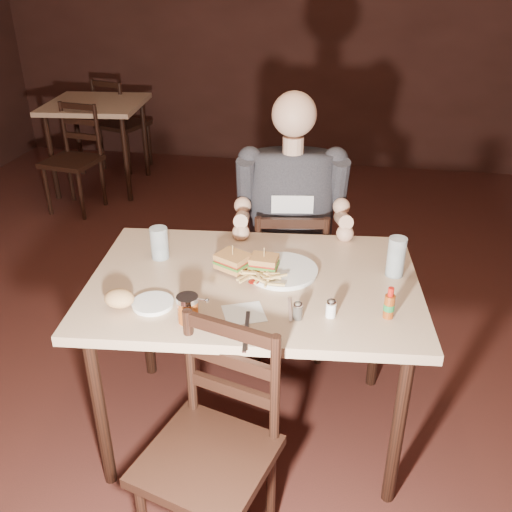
% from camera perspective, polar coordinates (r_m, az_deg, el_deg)
% --- Properties ---
extents(room_shell, '(7.00, 7.00, 7.00)m').
position_cam_1_polar(room_shell, '(2.23, -2.99, 15.05)').
color(room_shell, black).
rests_on(room_shell, ground).
extents(main_table, '(1.36, 0.98, 0.77)m').
position_cam_1_polar(main_table, '(2.27, -0.23, -4.04)').
color(main_table, tan).
rests_on(main_table, ground).
extents(bg_table, '(0.88, 0.88, 0.77)m').
position_cam_1_polar(bg_table, '(5.28, -15.69, 13.67)').
color(bg_table, tan).
rests_on(bg_table, ground).
extents(chair_far, '(0.45, 0.48, 0.84)m').
position_cam_1_polar(chair_far, '(2.95, 3.32, -2.21)').
color(chair_far, black).
rests_on(chair_far, ground).
extents(chair_near, '(0.50, 0.53, 0.86)m').
position_cam_1_polar(chair_near, '(1.99, -4.95, -19.63)').
color(chair_near, black).
rests_on(chair_near, ground).
extents(bg_chair_far, '(0.52, 0.54, 0.87)m').
position_cam_1_polar(bg_chair_far, '(5.82, -13.12, 12.75)').
color(bg_chair_far, black).
rests_on(bg_chair_far, ground).
extents(bg_chair_near, '(0.45, 0.48, 0.85)m').
position_cam_1_polar(bg_chair_near, '(4.87, -17.97, 9.04)').
color(bg_chair_near, black).
rests_on(bg_chair_near, ground).
extents(diner, '(0.60, 0.50, 0.94)m').
position_cam_1_polar(diner, '(2.69, 3.63, 6.17)').
color(diner, '#343338').
rests_on(diner, chair_far).
extents(dinner_plate, '(0.30, 0.30, 0.02)m').
position_cam_1_polar(dinner_plate, '(2.27, 2.60, -1.57)').
color(dinner_plate, white).
rests_on(dinner_plate, main_table).
extents(sandwich_left, '(0.15, 0.14, 0.10)m').
position_cam_1_polar(sandwich_left, '(2.26, -2.33, -0.03)').
color(sandwich_left, tan).
rests_on(sandwich_left, dinner_plate).
extents(sandwich_right, '(0.11, 0.09, 0.09)m').
position_cam_1_polar(sandwich_right, '(2.24, 0.81, -0.34)').
color(sandwich_right, tan).
rests_on(sandwich_right, dinner_plate).
extents(fries_pile, '(0.24, 0.18, 0.04)m').
position_cam_1_polar(fries_pile, '(2.18, 0.35, -2.12)').
color(fries_pile, '#DDB566').
rests_on(fries_pile, dinner_plate).
extents(ketchup_dollop, '(0.05, 0.05, 0.01)m').
position_cam_1_polar(ketchup_dollop, '(2.18, -0.23, -2.57)').
color(ketchup_dollop, maroon).
rests_on(ketchup_dollop, dinner_plate).
extents(glass_left, '(0.08, 0.08, 0.14)m').
position_cam_1_polar(glass_left, '(2.39, -9.63, 1.29)').
color(glass_left, silver).
rests_on(glass_left, main_table).
extents(glass_right, '(0.08, 0.08, 0.16)m').
position_cam_1_polar(glass_right, '(2.29, 13.83, -0.08)').
color(glass_right, silver).
rests_on(glass_right, main_table).
extents(hot_sauce, '(0.04, 0.04, 0.12)m').
position_cam_1_polar(hot_sauce, '(2.03, 13.21, -4.57)').
color(hot_sauce, maroon).
rests_on(hot_sauce, main_table).
extents(salt_shaker, '(0.04, 0.04, 0.07)m').
position_cam_1_polar(salt_shaker, '(2.01, 7.50, -5.24)').
color(salt_shaker, white).
rests_on(salt_shaker, main_table).
extents(pepper_shaker, '(0.04, 0.04, 0.06)m').
position_cam_1_polar(pepper_shaker, '(1.99, 4.18, -5.50)').
color(pepper_shaker, '#38332D').
rests_on(pepper_shaker, main_table).
extents(syrup_dispenser, '(0.08, 0.08, 0.10)m').
position_cam_1_polar(syrup_dispenser, '(1.98, -6.83, -5.27)').
color(syrup_dispenser, maroon).
rests_on(syrup_dispenser, main_table).
extents(napkin, '(0.18, 0.18, 0.00)m').
position_cam_1_polar(napkin, '(2.03, -1.21, -5.76)').
color(napkin, white).
rests_on(napkin, main_table).
extents(knife, '(0.05, 0.23, 0.01)m').
position_cam_1_polar(knife, '(1.93, -0.98, -7.50)').
color(knife, silver).
rests_on(knife, napkin).
extents(fork, '(0.04, 0.15, 0.00)m').
position_cam_1_polar(fork, '(2.05, 3.42, -5.37)').
color(fork, silver).
rests_on(fork, napkin).
extents(side_plate, '(0.16, 0.16, 0.01)m').
position_cam_1_polar(side_plate, '(2.10, -10.28, -4.78)').
color(side_plate, white).
rests_on(side_plate, main_table).
extents(bread_roll, '(0.12, 0.10, 0.06)m').
position_cam_1_polar(bread_roll, '(2.09, -13.51, -4.15)').
color(bread_roll, tan).
rests_on(bread_roll, side_plate).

